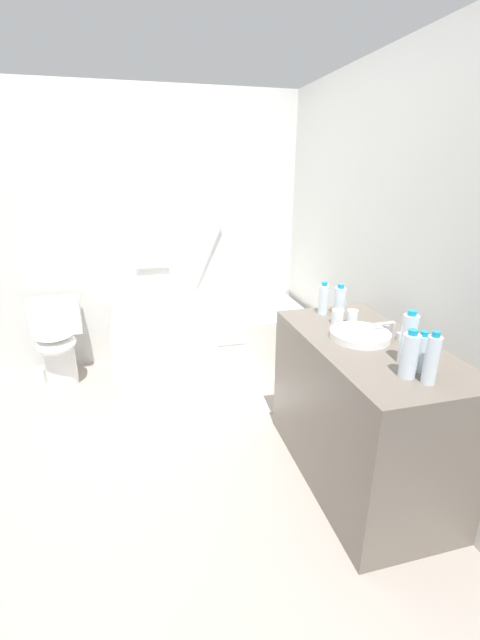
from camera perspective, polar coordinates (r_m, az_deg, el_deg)
The scene contains 18 objects.
ground_plane at distance 2.74m, azimuth -14.02°, elevation -17.59°, with size 4.02×4.02×0.00m, color #9E9389.
wall_back_tiled at distance 3.65m, azimuth -16.06°, elevation 11.67°, with size 3.42×0.10×2.31m, color silver.
wall_right_mirror at distance 2.67m, azimuth 19.44°, elevation 8.36°, with size 0.10×3.17×2.31m, color silver.
bathtub at distance 3.51m, azimuth -4.09°, elevation -2.64°, with size 1.62×0.76×1.21m.
toilet at distance 3.58m, azimuth -24.56°, elevation -2.77°, with size 0.40×0.52×0.70m.
vanity_counter at distance 2.36m, azimuth 16.89°, elevation -12.37°, with size 0.60×1.16×0.84m, color #6B6056.
sink_basin at distance 2.18m, azimuth 16.71°, elevation -2.06°, with size 0.31×0.31×0.04m, color white.
sink_faucet at distance 2.27m, azimuth 20.68°, elevation -1.21°, with size 0.13×0.15×0.08m.
water_bottle_0 at distance 2.50m, azimuth 14.02°, elevation 2.68°, with size 0.07×0.07×0.19m.
water_bottle_1 at distance 1.81m, azimuth 25.64°, elevation -5.10°, with size 0.06×0.06×0.23m.
water_bottle_2 at distance 2.48m, azimuth 11.80°, elevation 2.90°, with size 0.06×0.06×0.20m.
water_bottle_3 at distance 1.82m, azimuth 23.00°, elevation -4.65°, with size 0.07×0.07×0.22m.
water_bottle_4 at distance 1.95m, azimuth 22.84°, elevation -2.46°, with size 0.07×0.07×0.25m.
water_bottle_5 at distance 1.90m, azimuth 24.40°, elevation -4.32°, with size 0.06×0.06×0.19m.
drinking_glass_0 at distance 2.38m, azimuth 15.70°, elevation 0.43°, with size 0.06×0.06×0.08m, color white.
drinking_glass_1 at distance 2.36m, azimuth 13.71°, elevation 0.45°, with size 0.07×0.07×0.08m, color white.
bath_mat at distance 3.10m, azimuth -2.32°, elevation -11.86°, with size 0.63×0.40×0.01m, color white.
toilet_paper_roll at distance 3.78m, azimuth -26.62°, elevation -7.00°, with size 0.11×0.11×0.12m, color white.
Camera 1 is at (0.09, -2.18, 1.66)m, focal length 22.46 mm.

